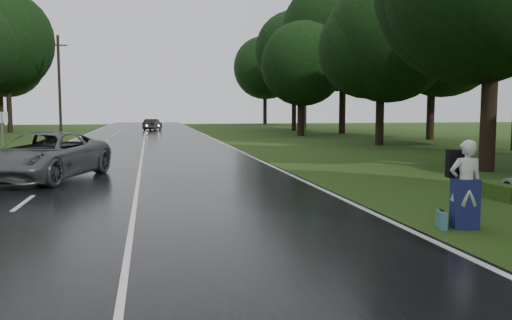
% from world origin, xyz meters
% --- Properties ---
extents(ground, '(160.00, 160.00, 0.00)m').
position_xyz_m(ground, '(0.00, 0.00, 0.00)').
color(ground, '#284414').
rests_on(ground, ground).
extents(road, '(12.00, 140.00, 0.04)m').
position_xyz_m(road, '(0.00, 20.00, 0.02)').
color(road, black).
rests_on(road, ground).
extents(lane_center, '(0.12, 140.00, 0.01)m').
position_xyz_m(lane_center, '(0.00, 20.00, 0.04)').
color(lane_center, silver).
rests_on(lane_center, road).
extents(grey_car, '(4.70, 6.79, 1.72)m').
position_xyz_m(grey_car, '(-3.35, 6.98, 0.90)').
color(grey_car, '#4B4F51').
rests_on(grey_car, road).
extents(far_car, '(2.40, 4.33, 1.35)m').
position_xyz_m(far_car, '(0.84, 51.68, 0.72)').
color(far_car, black).
rests_on(far_car, road).
extents(hitchhiker, '(0.78, 0.72, 1.94)m').
position_xyz_m(hitchhiker, '(7.15, -3.00, 0.90)').
color(hitchhiker, silver).
rests_on(hitchhiker, ground).
extents(suitcase, '(0.30, 0.54, 0.37)m').
position_xyz_m(suitcase, '(6.68, -2.90, 0.18)').
color(suitcase, teal).
rests_on(suitcase, ground).
extents(utility_pole_far, '(1.80, 0.28, 10.06)m').
position_xyz_m(utility_pole_far, '(-8.50, 44.23, 0.00)').
color(utility_pole_far, black).
rests_on(utility_pole_far, ground).
extents(road_sign_b, '(0.59, 0.10, 2.45)m').
position_xyz_m(road_sign_b, '(-7.20, 16.81, 0.00)').
color(road_sign_b, white).
rests_on(road_sign_b, ground).
extents(tree_left_f, '(10.97, 10.97, 17.15)m').
position_xyz_m(tree_left_f, '(-14.42, 48.56, 0.00)').
color(tree_left_f, black).
rests_on(tree_left_f, ground).
extents(tree_right_c, '(9.03, 9.03, 14.11)m').
position_xyz_m(tree_right_c, '(14.30, 6.46, 0.00)').
color(tree_right_c, black).
rests_on(tree_right_c, ground).
extents(tree_right_d, '(7.96, 7.96, 12.44)m').
position_xyz_m(tree_right_d, '(16.72, 22.38, 0.00)').
color(tree_right_d, black).
rests_on(tree_right_d, ground).
extents(tree_right_e, '(7.42, 7.42, 11.59)m').
position_xyz_m(tree_right_e, '(14.82, 36.08, 0.00)').
color(tree_right_e, black).
rests_on(tree_right_e, ground).
extents(tree_right_f, '(8.47, 8.47, 13.24)m').
position_xyz_m(tree_right_f, '(17.33, 47.62, 0.00)').
color(tree_right_f, black).
rests_on(tree_right_f, ground).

